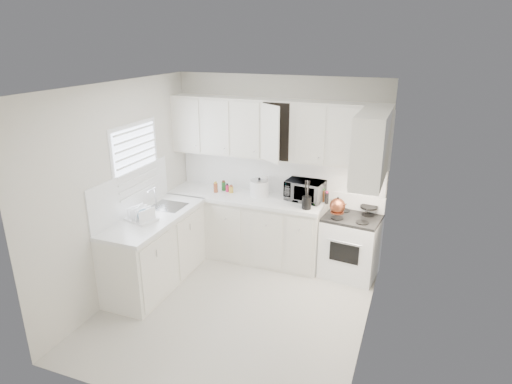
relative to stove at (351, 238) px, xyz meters
The scene contains 32 objects.
floor 1.80m from the stove, 131.09° to the right, with size 3.20×3.20×0.00m, color beige.
ceiling 2.68m from the stove, 131.09° to the right, with size 3.20×3.20×0.00m, color white.
wall_back 1.39m from the stove, 164.75° to the left, with size 3.00×3.00×0.00m, color silver.
wall_front 3.19m from the stove, 111.29° to the right, with size 3.00×3.00×0.00m, color silver.
wall_left 3.02m from the stove, 153.80° to the right, with size 3.20×3.20×0.00m, color silver.
wall_right 1.54m from the stove, 73.91° to the right, with size 3.20×3.20×0.00m, color silver.
window_blinds 2.95m from the stove, 160.12° to the right, with size 0.06×0.96×1.06m, color white, non-canonical shape.
lower_cabinets_back 1.52m from the stove, behind, with size 2.22×0.60×0.90m, color silver, non-canonical shape.
lower_cabinets_left 2.57m from the stove, 154.85° to the right, with size 0.60×1.60×0.90m, color silver, non-canonical shape.
countertop_back 1.56m from the stove, behind, with size 2.24×0.64×0.05m, color white.
countertop_left 2.59m from the stove, 154.75° to the right, with size 0.64×1.62×0.05m, color white.
backsplash_back 1.35m from the stove, 165.23° to the left, with size 2.98×0.02×0.55m, color white.
backsplash_left 2.92m from the stove, 157.34° to the right, with size 0.02×1.60×0.55m, color white.
upper_cabinets_back 1.48m from the stove, behind, with size 3.00×0.33×0.80m, color silver, non-canonical shape.
upper_cabinets_right 1.08m from the stove, 66.27° to the right, with size 0.33×0.90×0.80m, color silver, non-canonical shape.
sink 2.49m from the stove, 162.23° to the right, with size 0.42×0.38×0.30m, color gray, non-canonical shape.
stove is the anchor object (origin of this frame).
tea_kettle 0.56m from the stove, 138.37° to the right, with size 0.25×0.21×0.23m, color maroon, non-canonical shape.
frying_pan 0.48m from the stove, 41.63° to the left, with size 0.23×0.39×0.04m, color black, non-canonical shape.
microwave 0.91m from the stove, 169.00° to the left, with size 0.50×0.28×0.34m, color gray.
rice_cooker 1.44m from the stove, behind, with size 0.26×0.26×0.26m, color white, non-canonical shape.
paper_towel 1.41m from the stove, behind, with size 0.12×0.12×0.27m, color white.
utensil_crock 0.86m from the stove, 163.09° to the right, with size 0.13×0.13×0.40m, color black, non-canonical shape.
dish_rack 2.74m from the stove, 151.78° to the right, with size 0.36×0.27×0.20m, color white, non-canonical shape.
spice_left_0 2.04m from the stove, behind, with size 0.06×0.06×0.13m, color brown.
spice_left_1 1.96m from the stove, behind, with size 0.06×0.06×0.13m, color #226827.
spice_left_2 1.89m from the stove, behind, with size 0.06×0.06×0.13m, color #D01B56.
spice_left_3 1.81m from the stove, behind, with size 0.06×0.06×0.13m, color gold.
sauce_right_0 0.76m from the stove, 163.00° to the left, with size 0.06×0.06×0.19m, color #D01B56.
sauce_right_1 0.71m from the stove, 167.70° to the left, with size 0.06×0.06×0.19m, color gold.
sauce_right_2 0.68m from the stove, 159.06° to the left, with size 0.06×0.06×0.19m, color #542F18.
sauce_right_3 0.64m from the stove, 164.32° to the left, with size 0.06×0.06×0.19m, color black.
Camera 1 is at (1.84, -4.12, 3.07)m, focal length 30.90 mm.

